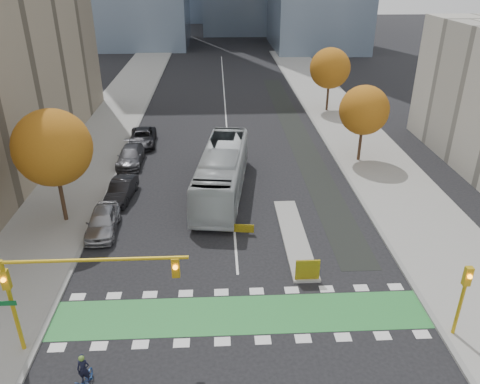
{
  "coord_description": "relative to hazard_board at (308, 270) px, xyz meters",
  "views": [
    {
      "loc": [
        -0.99,
        -17.7,
        16.83
      ],
      "look_at": [
        0.39,
        10.04,
        3.0
      ],
      "focal_mm": 35.0,
      "sensor_mm": 36.0,
      "label": 1
    }
  ],
  "objects": [
    {
      "name": "traffic_signal_east",
      "position": [
        6.5,
        -4.71,
        1.93
      ],
      "size": [
        0.35,
        0.43,
        4.1
      ],
      "color": "#BF9914",
      "rests_on": "ground"
    },
    {
      "name": "hazard_board",
      "position": [
        0.0,
        0.0,
        0.0
      ],
      "size": [
        1.4,
        0.12,
        1.3
      ],
      "primitive_type": "cube",
      "color": "yellow",
      "rests_on": "median_island"
    },
    {
      "name": "bus",
      "position": [
        -4.74,
        11.78,
        1.04
      ],
      "size": [
        4.86,
        13.54,
        3.69
      ],
      "primitive_type": "imported",
      "rotation": [
        0.0,
        0.0,
        -0.14
      ],
      "color": "silver",
      "rests_on": "ground"
    },
    {
      "name": "curb_east",
      "position": [
        6.0,
        15.8,
        -0.73
      ],
      "size": [
        0.3,
        120.0,
        0.16
      ],
      "primitive_type": "cube",
      "color": "gray",
      "rests_on": "ground"
    },
    {
      "name": "bike_crossing",
      "position": [
        -4.0,
        -2.7,
        -0.79
      ],
      "size": [
        20.0,
        3.0,
        0.01
      ],
      "primitive_type": "cube",
      "color": "#297F37",
      "rests_on": "ground"
    },
    {
      "name": "sidewalk_west",
      "position": [
        -17.5,
        15.8,
        -0.73
      ],
      "size": [
        7.0,
        120.0,
        0.15
      ],
      "primitive_type": "cube",
      "color": "gray",
      "rests_on": "ground"
    },
    {
      "name": "tree_east_far",
      "position": [
        8.5,
        33.8,
        4.44
      ],
      "size": [
        4.8,
        4.8,
        7.65
      ],
      "color": "#332114",
      "rests_on": "ground"
    },
    {
      "name": "cyclist",
      "position": [
        -10.94,
        -7.12,
        -0.15
      ],
      "size": [
        0.68,
        1.71,
        1.93
      ],
      "rotation": [
        0.0,
        0.0,
        -0.06
      ],
      "color": "navy",
      "rests_on": "ground"
    },
    {
      "name": "parked_car_c",
      "position": [
        -13.0,
        18.15,
        -0.03
      ],
      "size": [
        2.21,
        5.34,
        1.54
      ],
      "primitive_type": "imported",
      "rotation": [
        0.0,
        0.0,
        0.01
      ],
      "color": "#46464A",
      "rests_on": "ground"
    },
    {
      "name": "parked_car_a",
      "position": [
        -13.0,
        6.18,
        0.02
      ],
      "size": [
        2.16,
        4.92,
        1.65
      ],
      "primitive_type": "imported",
      "rotation": [
        0.0,
        0.0,
        0.04
      ],
      "color": "#A1A1A6",
      "rests_on": "ground"
    },
    {
      "name": "sidewalk_east",
      "position": [
        9.5,
        15.8,
        -0.73
      ],
      "size": [
        7.0,
        120.0,
        0.15
      ],
      "primitive_type": "cube",
      "color": "gray",
      "rests_on": "ground"
    },
    {
      "name": "median_island",
      "position": [
        0.0,
        4.8,
        -0.72
      ],
      "size": [
        1.6,
        10.0,
        0.16
      ],
      "primitive_type": "cube",
      "color": "gray",
      "rests_on": "ground"
    },
    {
      "name": "parked_car_d",
      "position": [
        -12.6,
        23.15,
        -0.04
      ],
      "size": [
        2.85,
        5.61,
        1.52
      ],
      "primitive_type": "imported",
      "rotation": [
        0.0,
        0.0,
        0.06
      ],
      "color": "black",
      "rests_on": "ground"
    },
    {
      "name": "ground",
      "position": [
        -4.0,
        -4.2,
        -0.8
      ],
      "size": [
        300.0,
        300.0,
        0.0
      ],
      "primitive_type": "plane",
      "color": "black",
      "rests_on": "ground"
    },
    {
      "name": "centre_line",
      "position": [
        -4.0,
        35.8,
        -0.8
      ],
      "size": [
        0.15,
        70.0,
        0.01
      ],
      "primitive_type": "cube",
      "color": "silver",
      "rests_on": "ground"
    },
    {
      "name": "traffic_signal_west",
      "position": [
        -11.93,
        -4.71,
        3.23
      ],
      "size": [
        8.53,
        0.56,
        5.2
      ],
      "color": "#BF9914",
      "rests_on": "ground"
    },
    {
      "name": "parked_car_b",
      "position": [
        -12.6,
        11.18,
        -0.04
      ],
      "size": [
        2.06,
        4.73,
        1.51
      ],
      "primitive_type": "imported",
      "rotation": [
        0.0,
        0.0,
        -0.1
      ],
      "color": "black",
      "rests_on": "ground"
    },
    {
      "name": "curb_west",
      "position": [
        -14.0,
        15.8,
        -0.73
      ],
      "size": [
        0.3,
        120.0,
        0.16
      ],
      "primitive_type": "cube",
      "color": "gray",
      "rests_on": "ground"
    },
    {
      "name": "tree_east_near",
      "position": [
        8.0,
        17.8,
        4.06
      ],
      "size": [
        4.4,
        4.4,
        7.08
      ],
      "color": "#332114",
      "rests_on": "ground"
    },
    {
      "name": "bike_lane_paint",
      "position": [
        3.5,
        25.8,
        -0.8
      ],
      "size": [
        2.5,
        50.0,
        0.01
      ],
      "primitive_type": "cube",
      "color": "black",
      "rests_on": "ground"
    },
    {
      "name": "tree_west",
      "position": [
        -16.0,
        7.8,
        4.82
      ],
      "size": [
        5.2,
        5.2,
        8.22
      ],
      "color": "#332114",
      "rests_on": "ground"
    }
  ]
}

